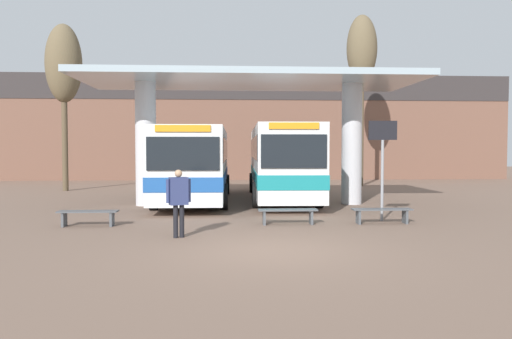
% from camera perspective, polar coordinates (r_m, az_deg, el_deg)
% --- Properties ---
extents(ground_plane, '(100.00, 100.00, 0.00)m').
position_cam_1_polar(ground_plane, '(11.32, 1.52, -9.20)').
color(ground_plane, '#755B4C').
extents(townhouse_backdrop, '(40.00, 0.58, 7.63)m').
position_cam_1_polar(townhouse_backdrop, '(36.39, -1.89, 5.83)').
color(townhouse_backdrop, brown).
rests_on(townhouse_backdrop, ground_plane).
extents(station_canopy, '(13.34, 5.37, 5.15)m').
position_cam_1_polar(station_canopy, '(20.28, -0.69, 8.18)').
color(station_canopy, silver).
rests_on(station_canopy, ground_plane).
extents(transit_bus_left_bay, '(2.98, 10.84, 3.08)m').
position_cam_1_polar(transit_bus_left_bay, '(21.85, -6.91, 0.94)').
color(transit_bus_left_bay, white).
rests_on(transit_bus_left_bay, ground_plane).
extents(transit_bus_center_bay, '(2.93, 11.60, 3.18)m').
position_cam_1_polar(transit_bus_center_bay, '(22.59, 2.82, 1.15)').
color(transit_bus_center_bay, white).
rests_on(transit_bus_center_bay, ground_plane).
extents(waiting_bench_near_pillar, '(1.77, 0.44, 0.46)m').
position_cam_1_polar(waiting_bench_near_pillar, '(15.01, 3.64, -4.99)').
color(waiting_bench_near_pillar, '#4C5156').
rests_on(waiting_bench_near_pillar, ground_plane).
extents(waiting_bench_mid_platform, '(1.72, 0.44, 0.46)m').
position_cam_1_polar(waiting_bench_mid_platform, '(15.44, -18.64, -4.91)').
color(waiting_bench_mid_platform, '#4C5156').
rests_on(waiting_bench_mid_platform, ground_plane).
extents(waiting_bench_far_platform, '(1.80, 0.44, 0.46)m').
position_cam_1_polar(waiting_bench_far_platform, '(15.62, 14.18, -4.77)').
color(waiting_bench_far_platform, '#4C5156').
rests_on(waiting_bench_far_platform, ground_plane).
extents(info_sign_platform, '(0.90, 0.09, 3.15)m').
position_cam_1_polar(info_sign_platform, '(16.14, 14.26, 2.19)').
color(info_sign_platform, gray).
rests_on(info_sign_platform, ground_plane).
extents(pedestrian_waiting, '(0.63, 0.39, 1.74)m').
position_cam_1_polar(pedestrian_waiting, '(12.87, -8.84, -3.03)').
color(pedestrian_waiting, black).
rests_on(pedestrian_waiting, ground_plane).
extents(poplar_tree_behind_left, '(1.82, 1.82, 10.32)m').
position_cam_1_polar(poplar_tree_behind_left, '(31.54, 12.00, 13.01)').
color(poplar_tree_behind_left, brown).
rests_on(poplar_tree_behind_left, ground_plane).
extents(poplar_tree_behind_right, '(1.90, 1.90, 8.91)m').
position_cam_1_polar(poplar_tree_behind_right, '(29.03, -21.13, 10.99)').
color(poplar_tree_behind_right, brown).
rests_on(poplar_tree_behind_right, ground_plane).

